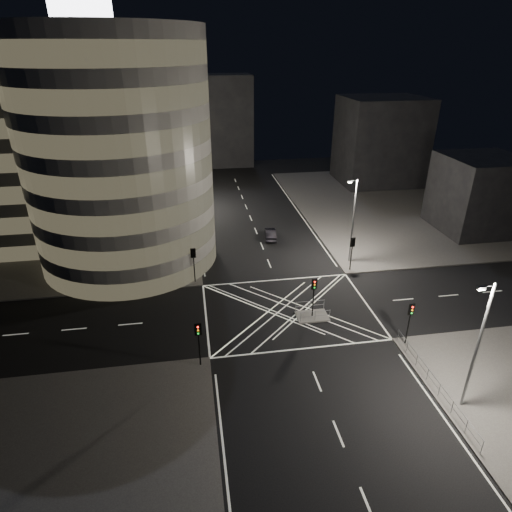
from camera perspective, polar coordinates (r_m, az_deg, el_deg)
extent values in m
plane|color=black|center=(42.24, 4.30, -7.19)|extent=(120.00, 120.00, 0.00)
cube|color=#484643|center=(68.51, -25.80, 3.85)|extent=(42.00, 42.00, 0.15)
cube|color=#484643|center=(75.47, 21.54, 6.59)|extent=(42.00, 42.00, 0.15)
cube|color=slate|center=(41.46, 7.49, -7.96)|extent=(3.00, 2.00, 0.15)
cylinder|color=gray|center=(49.86, -17.80, 12.82)|extent=(20.00, 20.00, 25.00)
cube|color=gray|center=(61.62, -26.10, 13.85)|extent=(20.00, 18.00, 25.00)
cube|color=white|center=(51.11, -22.37, 28.10)|extent=(6.00, 0.40, 2.00)
cube|color=black|center=(51.07, -22.17, 27.11)|extent=(6.40, 0.50, 0.50)
cube|color=gray|center=(78.27, -19.57, 16.01)|extent=(24.00, 16.00, 22.00)
cube|color=black|center=(83.32, 16.21, 14.55)|extent=(14.00, 12.00, 15.00)
cube|color=black|center=(65.86, 27.59, 7.37)|extent=(10.00, 10.00, 10.00)
cube|color=black|center=(93.37, -6.41, 17.41)|extent=(18.00, 8.00, 18.00)
cylinder|color=black|center=(48.23, -10.33, -0.51)|extent=(0.32, 0.32, 3.37)
ellipsoid|color=black|center=(47.04, -10.60, 2.58)|extent=(4.23, 4.23, 4.87)
cylinder|color=black|center=(53.73, -10.29, 2.20)|extent=(0.32, 0.32, 3.06)
ellipsoid|color=black|center=(52.66, -10.54, 5.00)|extent=(4.70, 4.70, 5.40)
cylinder|color=black|center=(59.30, -10.27, 4.47)|extent=(0.32, 0.32, 2.89)
ellipsoid|color=black|center=(58.43, -10.46, 6.74)|extent=(3.82, 3.82, 4.39)
cylinder|color=black|center=(64.85, -10.27, 6.59)|extent=(0.32, 0.32, 3.32)
ellipsoid|color=black|center=(63.95, -10.48, 9.02)|extent=(4.46, 4.46, 5.13)
cylinder|color=black|center=(70.58, -10.25, 8.09)|extent=(0.32, 0.32, 3.00)
ellipsoid|color=black|center=(69.85, -10.41, 10.07)|extent=(3.78, 3.78, 4.35)
cylinder|color=black|center=(46.33, -8.22, -1.79)|extent=(0.12, 0.12, 3.00)
cube|color=black|center=(45.45, -8.38, 0.38)|extent=(0.28, 0.22, 0.90)
cube|color=black|center=(45.45, -8.38, 0.38)|extent=(0.55, 0.04, 1.10)
cylinder|color=black|center=(34.89, -7.55, -12.26)|extent=(0.12, 0.12, 3.00)
cube|color=black|center=(33.71, -7.75, -9.67)|extent=(0.28, 0.22, 0.90)
cube|color=black|center=(33.71, -7.75, -9.67)|extent=(0.55, 0.04, 1.10)
cylinder|color=black|center=(49.50, 12.55, -0.24)|extent=(0.12, 0.12, 3.00)
cube|color=black|center=(48.67, 12.78, 1.81)|extent=(0.28, 0.22, 0.90)
cube|color=black|center=(48.67, 12.78, 1.81)|extent=(0.55, 0.04, 1.10)
cylinder|color=black|center=(39.00, 19.58, -9.11)|extent=(0.12, 0.12, 3.00)
cube|color=black|center=(37.95, 20.02, -6.70)|extent=(0.28, 0.22, 0.90)
cube|color=black|center=(37.95, 20.02, -6.70)|extent=(0.55, 0.04, 1.10)
cylinder|color=black|center=(40.60, 7.62, -6.12)|extent=(0.12, 0.12, 3.00)
cube|color=black|center=(39.59, 7.79, -3.74)|extent=(0.28, 0.22, 0.90)
cube|color=black|center=(39.59, 7.79, -3.74)|extent=(0.55, 0.04, 1.10)
cylinder|color=slate|center=(49.60, -9.47, 4.54)|extent=(0.20, 0.20, 10.00)
cylinder|color=slate|center=(48.03, -9.35, 9.95)|extent=(0.90, 0.10, 0.10)
cube|color=slate|center=(48.06, -8.80, 9.88)|extent=(0.50, 0.25, 0.18)
cube|color=white|center=(48.09, -8.79, 9.75)|extent=(0.42, 0.20, 0.05)
cylinder|color=slate|center=(66.68, -9.62, 10.21)|extent=(0.20, 0.20, 10.00)
cylinder|color=slate|center=(65.52, -9.54, 14.31)|extent=(0.90, 0.10, 0.10)
cube|color=slate|center=(65.54, -9.13, 14.26)|extent=(0.50, 0.25, 0.18)
cube|color=white|center=(65.56, -9.12, 14.16)|extent=(0.42, 0.20, 0.05)
cylinder|color=slate|center=(50.20, 12.82, 4.50)|extent=(0.20, 0.20, 10.00)
cylinder|color=slate|center=(48.49, 12.89, 9.80)|extent=(0.90, 0.10, 0.10)
cube|color=slate|center=(48.36, 12.37, 9.68)|extent=(0.50, 0.25, 0.18)
cube|color=white|center=(48.39, 12.36, 9.56)|extent=(0.42, 0.20, 0.05)
cylinder|color=slate|center=(32.62, 27.37, -10.87)|extent=(0.20, 0.20, 10.00)
cylinder|color=slate|center=(29.93, 28.56, -3.52)|extent=(0.90, 0.10, 0.10)
cube|color=slate|center=(29.71, 27.83, -3.78)|extent=(0.50, 0.25, 0.18)
cube|color=white|center=(29.76, 27.78, -3.97)|extent=(0.42, 0.20, 0.05)
cube|color=slate|center=(35.80, 22.56, -15.24)|extent=(0.06, 11.70, 1.10)
cube|color=slate|center=(40.40, 7.89, -7.93)|extent=(2.80, 0.06, 1.10)
cube|color=slate|center=(41.83, 7.20, -6.57)|extent=(2.80, 0.06, 1.10)
imported|color=black|center=(56.99, 1.93, 2.96)|extent=(1.92, 4.21, 1.34)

